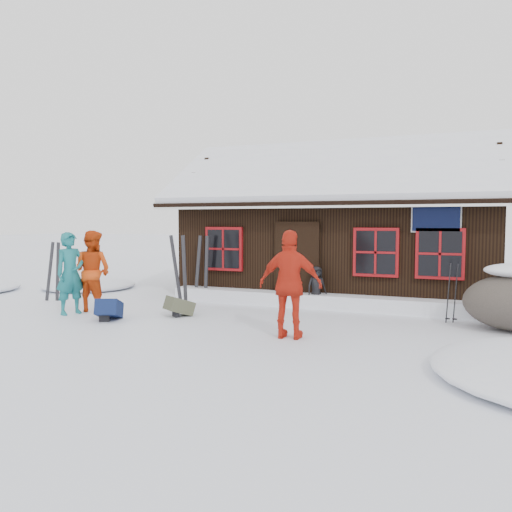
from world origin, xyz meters
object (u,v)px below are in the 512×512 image
object	(u,v)px
skier_teal	(71,273)
skier_crouched	(316,287)
ski_poles	(452,294)
backpack_olive	(179,309)
backpack_blue	(109,313)
skier_orange_right	(290,285)
skier_orange_left	(93,271)
ski_pair_left	(54,272)

from	to	relation	value
skier_teal	skier_crouched	bearing A→B (deg)	-39.10
ski_poles	backpack_olive	xyz separation A→B (m)	(-5.53, -1.43, -0.44)
backpack_blue	skier_teal	bearing A→B (deg)	145.32
backpack_blue	backpack_olive	world-z (taller)	backpack_blue
skier_orange_right	skier_orange_left	bearing A→B (deg)	-13.80
skier_teal	backpack_olive	bearing A→B (deg)	-52.88
skier_teal	ski_poles	xyz separation A→B (m)	(7.89, 2.12, -0.33)
skier_crouched	ski_poles	distance (m)	3.10
ski_pair_left	backpack_blue	size ratio (longest dim) A/B	2.65
backpack_olive	skier_crouched	bearing A→B (deg)	74.48
backpack_blue	skier_orange_left	bearing A→B (deg)	121.50
skier_crouched	backpack_olive	xyz separation A→B (m)	(-2.51, -2.13, -0.35)
skier_teal	ski_poles	distance (m)	8.17
skier_teal	skier_crouched	world-z (taller)	skier_teal
skier_crouched	ski_pair_left	xyz separation A→B (m)	(-6.62, -1.51, 0.25)
ski_pair_left	backpack_olive	distance (m)	4.20
skier_orange_left	skier_crouched	size ratio (longest dim) A/B	1.86
skier_orange_right	skier_crouched	bearing A→B (deg)	-87.15
ski_pair_left	skier_teal	bearing A→B (deg)	-37.80
skier_orange_left	skier_crouched	distance (m)	5.24
skier_orange_right	backpack_olive	xyz separation A→B (m)	(-2.89, 1.09, -0.81)
skier_orange_left	backpack_blue	distance (m)	1.49
ski_pair_left	backpack_blue	world-z (taller)	ski_pair_left
ski_poles	backpack_olive	bearing A→B (deg)	-165.53
skier_orange_right	skier_crouched	world-z (taller)	skier_orange_right
skier_orange_right	ski_pair_left	world-z (taller)	skier_orange_right
skier_orange_right	ski_poles	xyz separation A→B (m)	(2.64, 2.52, -0.37)
skier_orange_left	skier_crouched	world-z (taller)	skier_orange_left
ski_pair_left	backpack_blue	distance (m)	3.42
skier_crouched	skier_orange_right	bearing A→B (deg)	-124.99
skier_crouched	ski_poles	xyz separation A→B (m)	(3.02, -0.71, 0.09)
skier_orange_left	skier_orange_right	size ratio (longest dim) A/B	0.97
skier_teal	skier_orange_left	bearing A→B (deg)	-1.58
skier_crouched	backpack_blue	xyz separation A→B (m)	(-3.64, -3.09, -0.34)
skier_crouched	ski_pair_left	world-z (taller)	ski_pair_left
ski_poles	backpack_olive	distance (m)	5.73
skier_orange_left	ski_poles	size ratio (longest dim) A/B	1.48
backpack_blue	backpack_olive	size ratio (longest dim) A/B	1.09
backpack_blue	skier_orange_right	bearing A→B (deg)	-24.63
ski_poles	backpack_olive	world-z (taller)	ski_poles
ski_poles	skier_orange_right	bearing A→B (deg)	-136.35
skier_orange_left	skier_orange_right	distance (m)	5.13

